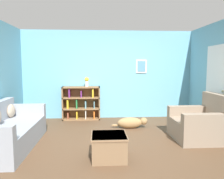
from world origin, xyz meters
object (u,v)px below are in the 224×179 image
recliner_chair (201,124)px  dog (131,123)px  couch (7,132)px  vase (87,81)px  coffee_table (109,146)px  bookshelf (81,103)px

recliner_chair → dog: recliner_chair is taller
couch → recliner_chair: recliner_chair is taller
couch → vase: bearing=56.6°
coffee_table → vase: bearing=100.1°
dog → vase: (-1.15, 1.00, 0.98)m
couch → recliner_chair: 3.93m
bookshelf → recliner_chair: 3.31m
dog → vase: 1.82m
couch → vase: size_ratio=7.40×
coffee_table → couch: bearing=161.6°
coffee_table → dog: coffee_table is taller
couch → vase: (1.42, 2.15, 0.82)m
recliner_chair → vase: bearing=142.4°
coffee_table → dog: size_ratio=0.65×
couch → dog: size_ratio=2.25×
bookshelf → recliner_chair: size_ratio=1.07×
bookshelf → coffee_table: bookshelf is taller
bookshelf → coffee_table: bearing=-76.7°
couch → coffee_table: (1.92, -0.64, -0.08)m
coffee_table → recliner_chair: bearing=23.4°
vase → bookshelf: bearing=172.2°
bookshelf → dog: 1.71m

